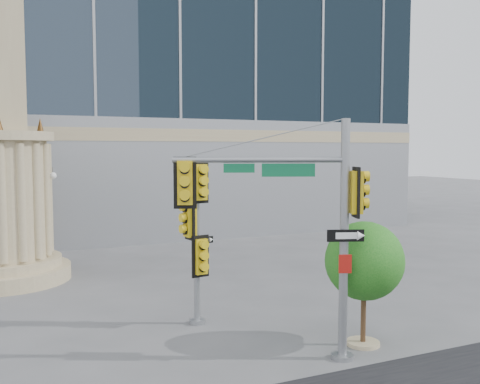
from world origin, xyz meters
name	(u,v)px	position (x,y,z in m)	size (l,w,h in m)	color
ground	(285,340)	(0.00, 0.00, 0.00)	(120.00, 120.00, 0.00)	#545456
main_signal_pole	(301,212)	(-0.29, -1.18, 3.19)	(3.82, 1.71, 5.15)	slate
secondary_signal_pole	(197,228)	(-1.51, 1.90, 2.52)	(0.77, 0.56, 4.28)	slate
street_tree	(365,264)	(1.53, -0.99, 1.89)	(1.84, 1.80, 2.87)	tan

